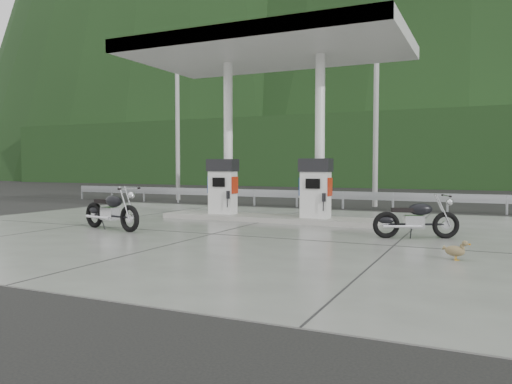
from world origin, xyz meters
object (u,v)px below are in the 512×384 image
at_px(gas_pump_right, 316,188).
at_px(motorcycle_right, 416,219).
at_px(motorcycle_left, 111,211).
at_px(gas_pump_left, 223,186).
at_px(duck, 455,251).

distance_m(gas_pump_right, motorcycle_right, 3.85).
distance_m(gas_pump_right, motorcycle_left, 5.99).
height_order(gas_pump_right, motorcycle_left, gas_pump_right).
relative_size(gas_pump_right, motorcycle_right, 0.94).
bearing_deg(motorcycle_left, gas_pump_left, 84.54).
distance_m(motorcycle_right, duck, 2.80).
height_order(motorcycle_left, motorcycle_right, motorcycle_left).
bearing_deg(motorcycle_left, gas_pump_right, 54.04).
distance_m(gas_pump_right, duck, 6.34).
relative_size(gas_pump_right, motorcycle_left, 0.84).
relative_size(gas_pump_left, gas_pump_right, 1.00).
height_order(gas_pump_left, motorcycle_left, gas_pump_left).
bearing_deg(gas_pump_right, duck, -48.18).
distance_m(gas_pump_left, motorcycle_left, 4.13).
relative_size(gas_pump_left, motorcycle_left, 0.84).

